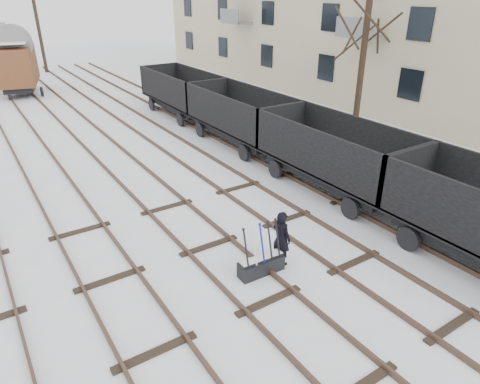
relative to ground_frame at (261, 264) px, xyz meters
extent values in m
plane|color=white|center=(-0.54, -1.08, -0.28)|extent=(120.00, 120.00, 0.00)
cube|color=black|center=(-4.26, 12.92, -0.21)|extent=(0.07, 52.00, 0.15)
cube|color=black|center=(-2.82, 12.92, -0.21)|extent=(0.07, 52.00, 0.15)
cube|color=black|center=(-3.54, 0.92, -0.26)|extent=(1.90, 0.20, 0.08)
cube|color=black|center=(-1.26, 12.92, -0.21)|extent=(0.07, 52.00, 0.15)
cube|color=black|center=(0.18, 12.92, -0.21)|extent=(0.07, 52.00, 0.15)
cube|color=black|center=(-0.54, 0.92, -0.26)|extent=(1.90, 0.20, 0.08)
cube|color=black|center=(1.74, 12.92, -0.21)|extent=(0.07, 52.00, 0.15)
cube|color=black|center=(3.18, 12.92, -0.21)|extent=(0.07, 52.00, 0.15)
cube|color=black|center=(2.46, 0.92, -0.26)|extent=(1.90, 0.20, 0.08)
cube|color=black|center=(4.74, 12.92, -0.21)|extent=(0.07, 52.00, 0.15)
cube|color=black|center=(6.18, 12.92, -0.21)|extent=(0.07, 52.00, 0.15)
cube|color=black|center=(5.46, 0.92, -0.26)|extent=(1.90, 0.20, 0.08)
cube|color=black|center=(0.00, 0.00, -0.06)|extent=(1.31, 0.46, 0.44)
cube|color=black|center=(0.00, 0.00, 0.18)|extent=(1.31, 0.34, 0.06)
cube|color=silver|center=(0.00, 0.00, 0.22)|extent=(1.26, 0.30, 0.03)
cylinder|color=black|center=(-0.50, 0.02, 0.67)|extent=(0.06, 0.32, 1.08)
cylinder|color=silver|center=(-0.25, 0.01, 0.67)|extent=(0.06, 0.32, 1.08)
cylinder|color=#0B1594|center=(0.00, 0.00, 0.67)|extent=(0.06, 0.32, 1.08)
cylinder|color=black|center=(0.25, -0.01, 0.67)|extent=(0.06, 0.32, 1.08)
cylinder|color=black|center=(0.50, -0.02, 0.67)|extent=(0.06, 0.32, 1.08)
imported|color=black|center=(0.75, 0.10, 0.53)|extent=(0.50, 0.66, 1.62)
cylinder|color=black|center=(6.63, -1.43, 0.09)|extent=(0.13, 0.75, 0.75)
cube|color=black|center=(5.46, 2.92, 0.41)|extent=(2.05, 5.65, 0.43)
cube|color=black|center=(5.46, 2.92, 0.63)|extent=(2.57, 6.42, 0.13)
cube|color=black|center=(4.23, 2.92, 1.48)|extent=(0.11, 6.42, 1.71)
cube|color=black|center=(6.69, 2.92, 1.48)|extent=(0.11, 6.42, 1.71)
cube|color=silver|center=(5.46, 2.92, 0.73)|extent=(2.31, 6.16, 0.06)
cylinder|color=black|center=(4.28, 0.86, 0.09)|extent=(0.13, 0.75, 0.75)
cylinder|color=black|center=(6.63, 4.97, 0.09)|extent=(0.13, 0.75, 0.75)
cube|color=black|center=(5.46, 9.32, 0.41)|extent=(2.05, 5.65, 0.43)
cube|color=black|center=(5.46, 9.32, 0.63)|extent=(2.57, 6.42, 0.13)
cube|color=black|center=(4.23, 9.32, 1.48)|extent=(0.11, 6.42, 1.71)
cube|color=black|center=(6.69, 9.32, 1.48)|extent=(0.11, 6.42, 1.71)
cube|color=silver|center=(5.46, 9.32, 0.73)|extent=(2.31, 6.16, 0.06)
cylinder|color=black|center=(4.28, 7.26, 0.09)|extent=(0.13, 0.75, 0.75)
cylinder|color=black|center=(6.63, 11.37, 0.09)|extent=(0.13, 0.75, 0.75)
cube|color=black|center=(5.46, 15.72, 0.41)|extent=(2.05, 5.65, 0.43)
cube|color=black|center=(5.46, 15.72, 0.63)|extent=(2.57, 6.42, 0.13)
cube|color=black|center=(4.23, 15.72, 1.48)|extent=(0.11, 6.42, 1.71)
cube|color=black|center=(6.69, 15.72, 1.48)|extent=(0.11, 6.42, 1.71)
cube|color=silver|center=(5.46, 15.72, 0.73)|extent=(2.31, 6.16, 0.06)
cylinder|color=black|center=(4.28, 13.66, 0.09)|extent=(0.13, 0.75, 0.75)
cylinder|color=black|center=(6.63, 17.77, 0.09)|extent=(0.13, 0.75, 0.75)
cube|color=black|center=(-1.82, 27.36, 0.35)|extent=(2.84, 4.60, 0.39)
cube|color=#4E2817|center=(-1.82, 27.36, 1.81)|extent=(3.44, 5.28, 2.53)
cube|color=silver|center=(-1.82, 27.36, 3.41)|extent=(3.15, 4.99, 0.04)
cylinder|color=black|center=(-2.89, 25.81, 0.06)|extent=(0.12, 0.68, 0.68)
cylinder|color=black|center=(-0.75, 28.92, 0.06)|extent=(0.12, 0.68, 0.68)
cylinder|color=black|center=(10.51, 6.54, 3.04)|extent=(0.30, 0.30, 6.65)
cylinder|color=black|center=(1.53, 36.04, 4.02)|extent=(0.30, 0.30, 8.61)
camera|label=1|loc=(-5.72, -7.68, 6.72)|focal=32.00mm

